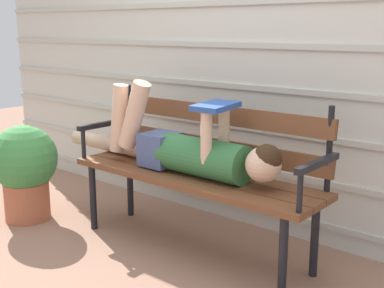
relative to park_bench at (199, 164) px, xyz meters
name	(u,v)px	position (x,y,z in m)	size (l,w,h in m)	color
ground_plane	(176,257)	(0.00, -0.21, -0.52)	(12.00, 12.00, 0.00)	#936B56
house_siding	(251,45)	(0.00, 0.53, 0.68)	(5.34, 0.08, 2.40)	beige
park_bench	(199,164)	(0.00, 0.00, 0.00)	(1.62, 0.44, 0.93)	brown
reclining_person	(184,148)	(-0.06, -0.07, 0.10)	(1.74, 0.26, 0.53)	#33703D
potted_plant	(25,167)	(-1.21, -0.42, -0.15)	(0.46, 0.46, 0.67)	#AD5B3D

